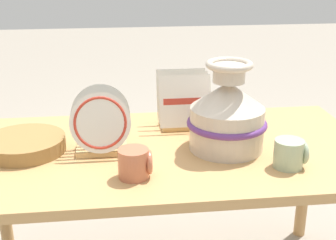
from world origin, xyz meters
The scene contains 7 objects.
display_table centered at (0.00, 0.00, 0.60)m, with size 1.53×0.81×0.67m.
ceramic_vase centered at (0.21, -0.03, 0.80)m, with size 0.29×0.29×0.33m.
dish_rack_round_plates centered at (-0.24, -0.01, 0.77)m, with size 0.21×0.17×0.23m.
dish_rack_square_plates centered at (0.09, 0.21, 0.75)m, with size 0.21×0.17×0.23m.
wicker_charger_stack centered at (-0.52, 0.03, 0.69)m, with size 0.29×0.29×0.05m.
mug_terracotta_glaze centered at (-0.13, -0.22, 0.72)m, with size 0.11×0.10×0.10m.
mug_sage_glaze centered at (0.39, -0.21, 0.72)m, with size 0.11×0.10×0.10m.
Camera 1 is at (-0.19, -1.58, 1.37)m, focal length 50.00 mm.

